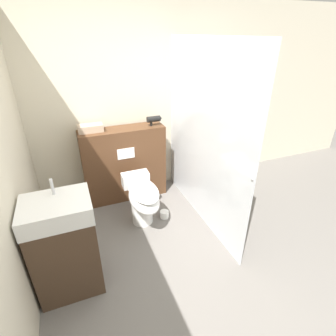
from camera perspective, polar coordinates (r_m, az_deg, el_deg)
ground_plane at (r=2.70m, az=7.09°, el=-24.33°), size 12.00×12.00×0.00m
wall_back at (r=3.62m, az=-6.93°, el=13.59°), size 8.00×0.06×2.50m
partition_panel at (r=3.62m, az=-9.44°, el=0.87°), size 1.10×0.31×1.01m
shower_glass at (r=3.00m, az=7.59°, el=6.40°), size 0.04×1.87×2.09m
toilet at (r=3.14m, az=-5.64°, el=-6.72°), size 0.33×0.72×0.56m
sink_vanity at (r=2.52m, az=-21.50°, el=-15.58°), size 0.54×0.43×1.08m
hair_drier at (r=3.47m, az=-3.02°, el=10.58°), size 0.20×0.08×0.13m
folded_towel at (r=3.39m, az=-16.54°, el=8.31°), size 0.30×0.16×0.09m
spare_toilet_roll at (r=3.39m, az=-0.80°, el=-10.05°), size 0.11×0.11×0.09m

